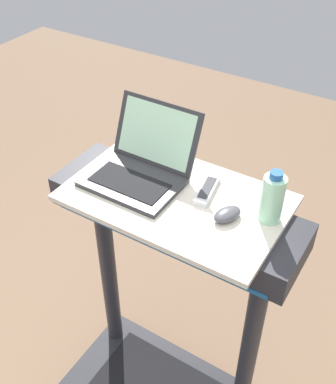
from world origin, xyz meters
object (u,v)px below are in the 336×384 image
laptop (140,166)px  tv_remote (207,190)px  water_bottle (272,198)px  computer_mouse (227,214)px

laptop → tv_remote: size_ratio=1.96×
water_bottle → laptop: bearing=-176.1°
laptop → tv_remote: 0.25m
computer_mouse → laptop: bearing=-164.6°
laptop → computer_mouse: (0.36, -0.04, -0.03)m
computer_mouse → water_bottle: (0.11, 0.07, 0.07)m
laptop → computer_mouse: laptop is taller
water_bottle → tv_remote: size_ratio=1.10×
laptop → water_bottle: size_ratio=1.78×
tv_remote → laptop: bearing=-169.5°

